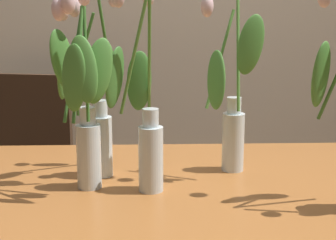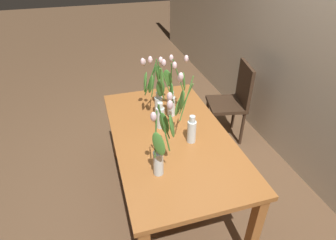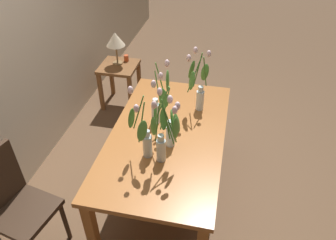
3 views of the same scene
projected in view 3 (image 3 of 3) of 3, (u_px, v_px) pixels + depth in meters
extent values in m
plane|color=brown|center=(168.00, 194.00, 3.02)|extent=(18.00, 18.00, 0.00)
cube|color=#A3602D|center=(167.00, 136.00, 2.58)|extent=(1.60, 0.90, 0.04)
cube|color=#A3602D|center=(219.00, 123.00, 3.32)|extent=(0.07, 0.07, 0.70)
cube|color=#A3602D|center=(93.00, 233.00, 2.30)|extent=(0.07, 0.07, 0.70)
cube|color=#A3602D|center=(146.00, 113.00, 3.45)|extent=(0.07, 0.07, 0.70)
cylinder|color=silver|center=(161.00, 150.00, 2.28)|extent=(0.07, 0.07, 0.18)
cylinder|color=silver|center=(161.00, 138.00, 2.21)|extent=(0.04, 0.04, 0.05)
cylinder|color=silver|center=(161.00, 153.00, 2.30)|extent=(0.06, 0.06, 0.11)
cylinder|color=#3D752D|center=(157.00, 123.00, 2.12)|extent=(0.03, 0.04, 0.30)
ellipsoid|color=silver|center=(154.00, 105.00, 2.02)|extent=(0.04, 0.04, 0.06)
ellipsoid|color=#4C8E38|center=(154.00, 126.00, 2.08)|extent=(0.09, 0.08, 0.18)
cylinder|color=#3D752D|center=(166.00, 120.00, 2.12)|extent=(0.02, 0.06, 0.33)
ellipsoid|color=silver|center=(170.00, 99.00, 2.02)|extent=(0.04, 0.04, 0.06)
ellipsoid|color=#4C8E38|center=(172.00, 121.00, 2.15)|extent=(0.10, 0.05, 0.18)
cylinder|color=#3D752D|center=(168.00, 125.00, 2.10)|extent=(0.05, 0.10, 0.28)
ellipsoid|color=silver|center=(175.00, 110.00, 1.99)|extent=(0.04, 0.04, 0.06)
ellipsoid|color=#4C8E38|center=(176.00, 128.00, 2.11)|extent=(0.08, 0.06, 0.17)
cylinder|color=#3D752D|center=(169.00, 123.00, 2.10)|extent=(0.03, 0.11, 0.29)
ellipsoid|color=silver|center=(177.00, 106.00, 1.99)|extent=(0.04, 0.04, 0.06)
ellipsoid|color=#4C8E38|center=(177.00, 123.00, 2.12)|extent=(0.10, 0.06, 0.18)
cylinder|color=silver|center=(147.00, 146.00, 2.32)|extent=(0.07, 0.07, 0.18)
cylinder|color=silver|center=(147.00, 134.00, 2.25)|extent=(0.04, 0.04, 0.05)
cylinder|color=silver|center=(148.00, 149.00, 2.34)|extent=(0.06, 0.06, 0.11)
cylinder|color=#3D752D|center=(142.00, 123.00, 2.13)|extent=(0.10, 0.04, 0.28)
ellipsoid|color=silver|center=(136.00, 108.00, 2.01)|extent=(0.04, 0.04, 0.06)
ellipsoid|color=#4C8E38|center=(142.00, 131.00, 2.11)|extent=(0.06, 0.11, 0.18)
cylinder|color=#3D752D|center=(138.00, 113.00, 2.18)|extent=(0.04, 0.10, 0.31)
ellipsoid|color=silver|center=(130.00, 90.00, 2.10)|extent=(0.04, 0.04, 0.06)
ellipsoid|color=#4C8E38|center=(131.00, 118.00, 2.21)|extent=(0.08, 0.06, 0.17)
cylinder|color=silver|center=(200.00, 100.00, 2.79)|extent=(0.07, 0.07, 0.18)
cylinder|color=silver|center=(201.00, 89.00, 2.72)|extent=(0.04, 0.04, 0.05)
cylinder|color=silver|center=(200.00, 103.00, 2.81)|extent=(0.06, 0.06, 0.11)
cylinder|color=#3D752D|center=(205.00, 72.00, 2.66)|extent=(0.07, 0.04, 0.30)
ellipsoid|color=silver|center=(209.00, 54.00, 2.59)|extent=(0.04, 0.04, 0.06)
ellipsoid|color=#4C8E38|center=(205.00, 72.00, 2.72)|extent=(0.07, 0.10, 0.18)
cylinder|color=#3D752D|center=(198.00, 70.00, 2.64)|extent=(0.04, 0.07, 0.33)
ellipsoid|color=silver|center=(195.00, 50.00, 2.55)|extent=(0.04, 0.04, 0.06)
ellipsoid|color=#4C8E38|center=(192.00, 70.00, 2.64)|extent=(0.07, 0.08, 0.18)
cylinder|color=#3D752D|center=(195.00, 75.00, 2.60)|extent=(0.08, 0.10, 0.31)
ellipsoid|color=silver|center=(189.00, 58.00, 2.48)|extent=(0.04, 0.04, 0.06)
ellipsoid|color=#4C8E38|center=(192.00, 81.00, 2.58)|extent=(0.07, 0.08, 0.18)
cylinder|color=silver|center=(170.00, 136.00, 2.41)|extent=(0.07, 0.07, 0.18)
cylinder|color=silver|center=(170.00, 124.00, 2.34)|extent=(0.04, 0.04, 0.05)
cylinder|color=silver|center=(170.00, 139.00, 2.43)|extent=(0.06, 0.06, 0.11)
cylinder|color=#56933D|center=(165.00, 109.00, 2.22)|extent=(0.08, 0.06, 0.31)
ellipsoid|color=silver|center=(160.00, 92.00, 2.09)|extent=(0.04, 0.04, 0.06)
ellipsoid|color=#427F33|center=(163.00, 119.00, 2.21)|extent=(0.08, 0.07, 0.18)
cylinder|color=#56933D|center=(162.00, 105.00, 2.25)|extent=(0.01, 0.11, 0.31)
ellipsoid|color=silver|center=(154.00, 84.00, 2.16)|extent=(0.04, 0.04, 0.06)
ellipsoid|color=#427F33|center=(155.00, 115.00, 2.28)|extent=(0.08, 0.02, 0.17)
cylinder|color=silver|center=(156.00, 113.00, 2.64)|extent=(0.07, 0.07, 0.18)
cylinder|color=silver|center=(155.00, 102.00, 2.57)|extent=(0.04, 0.04, 0.05)
cylinder|color=silver|center=(156.00, 116.00, 2.66)|extent=(0.06, 0.06, 0.11)
cylinder|color=#56933D|center=(161.00, 84.00, 2.45)|extent=(0.01, 0.09, 0.35)
ellipsoid|color=silver|center=(167.00, 63.00, 2.34)|extent=(0.04, 0.04, 0.06)
ellipsoid|color=#4C8E38|center=(168.00, 81.00, 2.46)|extent=(0.10, 0.03, 0.18)
cylinder|color=#56933D|center=(158.00, 90.00, 2.44)|extent=(0.09, 0.07, 0.28)
ellipsoid|color=silver|center=(161.00, 76.00, 2.31)|extent=(0.04, 0.04, 0.06)
ellipsoid|color=#4C8E38|center=(164.00, 98.00, 2.45)|extent=(0.06, 0.11, 0.18)
cube|color=#382619|center=(25.00, 212.00, 2.32)|extent=(0.47, 0.47, 0.04)
cylinder|color=#382619|center=(65.00, 221.00, 2.53)|extent=(0.04, 0.04, 0.43)
cylinder|color=#382619|center=(31.00, 207.00, 2.64)|extent=(0.04, 0.04, 0.43)
cube|color=brown|center=(119.00, 67.00, 3.91)|extent=(0.44, 0.44, 0.04)
cube|color=brown|center=(130.00, 96.00, 3.89)|extent=(0.04, 0.04, 0.51)
cube|color=brown|center=(139.00, 80.00, 4.19)|extent=(0.04, 0.04, 0.51)
cube|color=brown|center=(101.00, 92.00, 3.96)|extent=(0.04, 0.04, 0.51)
cube|color=brown|center=(112.00, 77.00, 4.25)|extent=(0.04, 0.04, 0.51)
cylinder|color=olive|center=(118.00, 63.00, 3.92)|extent=(0.12, 0.12, 0.02)
cylinder|color=olive|center=(117.00, 54.00, 3.85)|extent=(0.02, 0.02, 0.22)
cone|color=beige|center=(115.00, 39.00, 3.73)|extent=(0.22, 0.22, 0.16)
cylinder|color=#CC4C23|center=(126.00, 58.00, 3.97)|extent=(0.06, 0.06, 0.07)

